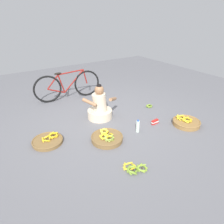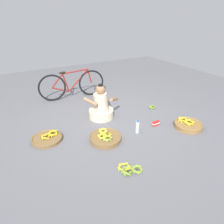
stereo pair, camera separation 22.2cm
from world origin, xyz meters
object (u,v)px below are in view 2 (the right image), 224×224
bicycle_leaning (72,85)px  loose_bananas_near_vendor (129,169)px  water_bottle (137,127)px  packet_carton_stack (156,123)px  banana_basket_mid_right (47,138)px  vendor_woman_front (101,107)px  loose_bananas_back_left (152,107)px  banana_basket_mid_left (188,125)px  banana_basket_front_left (105,138)px

bicycle_leaning → loose_bananas_near_vendor: (-0.23, -3.01, -0.33)m
water_bottle → packet_carton_stack: water_bottle is taller
banana_basket_mid_right → bicycle_leaning: bearing=57.2°
loose_bananas_near_vendor → vendor_woman_front: bearing=77.0°
bicycle_leaning → loose_bananas_back_left: bearing=-47.4°
bicycle_leaning → banana_basket_mid_right: bearing=-122.8°
water_bottle → loose_bananas_near_vendor: bearing=-132.0°
banana_basket_mid_left → banana_basket_front_left: 1.68m
vendor_woman_front → loose_bananas_back_left: vendor_woman_front is taller
banana_basket_mid_left → water_bottle: bearing=161.7°
water_bottle → loose_bananas_back_left: bearing=37.0°
vendor_woman_front → loose_bananas_near_vendor: (-0.38, -1.66, -0.21)m
banana_basket_front_left → water_bottle: water_bottle is taller
vendor_woman_front → bicycle_leaning: vendor_woman_front is taller
banana_basket_front_left → packet_carton_stack: bearing=-1.6°
vendor_woman_front → packet_carton_stack: bearing=-46.2°
loose_bananas_back_left → water_bottle: 1.18m
bicycle_leaning → vendor_woman_front: bearing=-83.5°
loose_bananas_near_vendor → loose_bananas_back_left: bearing=42.2°
loose_bananas_back_left → banana_basket_front_left: bearing=-158.1°
banana_basket_mid_right → loose_bananas_near_vendor: bearing=-58.1°
banana_basket_front_left → banana_basket_mid_left: bearing=-13.8°
loose_bananas_near_vendor → packet_carton_stack: 1.44m
loose_bananas_near_vendor → banana_basket_mid_left: bearing=14.9°
banana_basket_mid_left → loose_bananas_back_left: 1.03m
banana_basket_mid_left → banana_basket_mid_right: bearing=160.4°
banana_basket_mid_right → packet_carton_stack: banana_basket_mid_right is taller
loose_bananas_back_left → banana_basket_mid_right: bearing=-176.9°
banana_basket_front_left → loose_bananas_near_vendor: size_ratio=1.64×
banana_basket_front_left → water_bottle: bearing=-6.5°
loose_bananas_near_vendor → water_bottle: size_ratio=1.36×
banana_basket_mid_right → packet_carton_stack: (2.03, -0.53, 0.00)m
loose_bananas_near_vendor → water_bottle: (0.70, 0.78, 0.09)m
banana_basket_mid_left → water_bottle: size_ratio=2.15×
vendor_woman_front → loose_bananas_near_vendor: 1.71m
bicycle_leaning → water_bottle: (0.47, -2.23, -0.24)m
packet_carton_stack → bicycle_leaning: bearing=113.6°
bicycle_leaning → loose_bananas_near_vendor: size_ratio=4.91×
banana_basket_front_left → water_bottle: size_ratio=2.24×
water_bottle → packet_carton_stack: size_ratio=1.50×
banana_basket_front_left → bicycle_leaning: bearing=85.6°
banana_basket_mid_left → loose_bananas_back_left: (-0.05, 1.03, -0.03)m
vendor_woman_front → loose_bananas_back_left: 1.28m
packet_carton_stack → water_bottle: bearing=-175.2°
banana_basket_mid_right → water_bottle: water_bottle is taller
vendor_woman_front → water_bottle: (0.32, -0.88, -0.12)m
bicycle_leaning → loose_bananas_back_left: bicycle_leaning is taller
banana_basket_mid_right → loose_bananas_back_left: size_ratio=3.06×
water_bottle → packet_carton_stack: (0.49, 0.04, -0.07)m
bicycle_leaning → packet_carton_stack: size_ratio=10.02×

